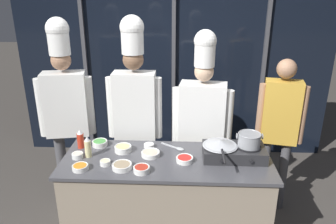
{
  "coord_description": "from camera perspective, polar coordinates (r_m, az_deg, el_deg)",
  "views": [
    {
      "loc": [
        0.13,
        -2.55,
        2.32
      ],
      "look_at": [
        0.0,
        0.25,
        1.25
      ],
      "focal_mm": 35.0,
      "sensor_mm": 36.0,
      "label": 1
    }
  ],
  "objects": [
    {
      "name": "prep_bowl_carrots",
      "position": [
        2.85,
        -15.05,
        -9.24
      ],
      "size": [
        0.13,
        0.13,
        0.04
      ],
      "color": "white",
      "rests_on": "demo_counter"
    },
    {
      "name": "chef_sous",
      "position": [
        3.33,
        -5.81,
        1.76
      ],
      "size": [
        0.56,
        0.23,
        2.09
      ],
      "rotation": [
        0.0,
        0.0,
        3.14
      ],
      "color": "#4C4C51",
      "rests_on": "ground_plane"
    },
    {
      "name": "prep_bowl_bell_pepper",
      "position": [
        2.88,
        2.91,
        -8.18
      ],
      "size": [
        0.15,
        0.15,
        0.04
      ],
      "color": "white",
      "rests_on": "demo_counter"
    },
    {
      "name": "chef_line",
      "position": [
        3.35,
        6.0,
        -0.4
      ],
      "size": [
        0.6,
        0.3,
        1.96
      ],
      "rotation": [
        0.0,
        0.0,
        3.01
      ],
      "color": "#2D3856",
      "rests_on": "ground_plane"
    },
    {
      "name": "portable_stove",
      "position": [
        2.98,
        11.39,
        -6.83
      ],
      "size": [
        0.55,
        0.32,
        0.12
      ],
      "color": "#28282B",
      "rests_on": "demo_counter"
    },
    {
      "name": "frying_pan",
      "position": [
        2.92,
        9.07,
        -5.41
      ],
      "size": [
        0.31,
        0.53,
        0.05
      ],
      "color": "#ADAFB5",
      "rests_on": "portable_stove"
    },
    {
      "name": "chef_head",
      "position": [
        3.58,
        -17.37,
        1.69
      ],
      "size": [
        0.57,
        0.3,
        2.06
      ],
      "rotation": [
        0.0,
        0.0,
        3.32
      ],
      "color": "#4C4C51",
      "rests_on": "ground_plane"
    },
    {
      "name": "prep_bowl_ginger",
      "position": [
        3.07,
        -7.84,
        -6.27
      ],
      "size": [
        0.16,
        0.16,
        0.06
      ],
      "color": "white",
      "rests_on": "demo_counter"
    },
    {
      "name": "prep_bowl_rice",
      "position": [
        3.12,
        -3.34,
        -5.81
      ],
      "size": [
        0.1,
        0.1,
        0.03
      ],
      "color": "white",
      "rests_on": "demo_counter"
    },
    {
      "name": "window_wall_back",
      "position": [
        4.58,
        0.99,
        8.65
      ],
      "size": [
        4.33,
        0.09,
        2.7
      ],
      "color": "black",
      "rests_on": "ground_plane"
    },
    {
      "name": "prep_bowl_chili_flakes",
      "position": [
        2.73,
        -4.63,
        -9.85
      ],
      "size": [
        0.14,
        0.14,
        0.05
      ],
      "color": "white",
      "rests_on": "demo_counter"
    },
    {
      "name": "squeeze_bottle_chili",
      "position": [
        3.19,
        -15.0,
        -4.6
      ],
      "size": [
        0.06,
        0.06,
        0.18
      ],
      "color": "red",
      "rests_on": "demo_counter"
    },
    {
      "name": "stock_pot",
      "position": [
        2.95,
        13.98,
        -4.67
      ],
      "size": [
        0.23,
        0.2,
        0.12
      ],
      "color": "#93969B",
      "rests_on": "portable_stove"
    },
    {
      "name": "person_guest",
      "position": [
        3.55,
        18.9,
        -1.54
      ],
      "size": [
        0.47,
        0.25,
        1.68
      ],
      "rotation": [
        0.0,
        0.0,
        2.95
      ],
      "color": "#4C4C51",
      "rests_on": "ground_plane"
    },
    {
      "name": "demo_counter",
      "position": [
        3.17,
        -0.22,
        -15.28
      ],
      "size": [
        1.85,
        0.72,
        0.9
      ],
      "color": "gray",
      "rests_on": "ground_plane"
    },
    {
      "name": "prep_bowl_onion",
      "position": [
        3.04,
        -15.48,
        -7.26
      ],
      "size": [
        0.1,
        0.1,
        0.05
      ],
      "color": "white",
      "rests_on": "demo_counter"
    },
    {
      "name": "prep_bowl_noodles",
      "position": [
        2.88,
        -10.89,
        -8.6
      ],
      "size": [
        0.09,
        0.09,
        0.04
      ],
      "color": "white",
      "rests_on": "demo_counter"
    },
    {
      "name": "prep_bowl_scallions",
      "position": [
        3.21,
        -11.79,
        -5.28
      ],
      "size": [
        0.15,
        0.15,
        0.05
      ],
      "color": "white",
      "rests_on": "demo_counter"
    },
    {
      "name": "prep_bowl_chicken",
      "position": [
        2.97,
        -3.06,
        -7.21
      ],
      "size": [
        0.17,
        0.17,
        0.04
      ],
      "color": "white",
      "rests_on": "demo_counter"
    },
    {
      "name": "squeeze_bottle_oil",
      "position": [
        3.01,
        -13.79,
        -5.95
      ],
      "size": [
        0.06,
        0.06,
        0.2
      ],
      "color": "beige",
      "rests_on": "demo_counter"
    },
    {
      "name": "serving_spoon_solid",
      "position": [
        3.1,
        1.57,
        -6.27
      ],
      "size": [
        0.23,
        0.17,
        0.02
      ],
      "color": "#B2B5BA",
      "rests_on": "demo_counter"
    },
    {
      "name": "prep_bowl_mushrooms",
      "position": [
        2.8,
        -8.02,
        -9.25
      ],
      "size": [
        0.17,
        0.17,
        0.05
      ],
      "color": "white",
      "rests_on": "demo_counter"
    }
  ]
}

